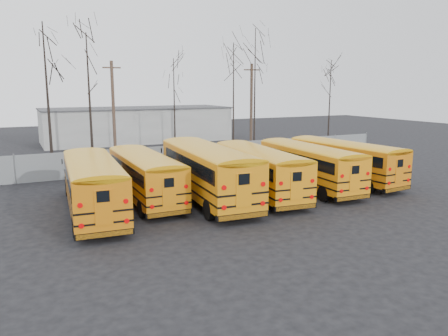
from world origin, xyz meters
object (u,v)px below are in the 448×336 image
bus_c (206,168)px  utility_pole_right (251,108)px  bus_b (144,172)px  bus_a (93,181)px  bus_e (307,162)px  utility_pole_left (114,111)px  bus_d (258,167)px  bus_f (343,158)px

bus_c → utility_pole_right: 18.77m
bus_b → bus_a: bearing=-153.4°
bus_e → utility_pole_left: utility_pole_left is taller
bus_b → utility_pole_left: size_ratio=1.17×
bus_d → utility_pole_right: (8.01, 14.92, 2.77)m
bus_c → utility_pole_left: utility_pole_left is taller
bus_a → bus_d: (9.88, -0.16, -0.03)m
bus_e → bus_d: bearing=-175.0°
bus_d → utility_pole_right: size_ratio=1.23×
bus_a → bus_d: bearing=3.6°
bus_b → utility_pole_right: bearing=42.7°
bus_e → bus_c: bearing=-178.0°
utility_pole_right → bus_c: bearing=-115.6°
bus_e → utility_pole_left: 18.51m
bus_e → utility_pole_right: utility_pole_right is taller
bus_a → bus_c: bus_c is taller
bus_a → bus_e: bus_a is taller
bus_d → bus_e: bus_d is taller
bus_d → utility_pole_right: 17.16m
bus_d → bus_f: (7.20, 0.58, -0.03)m
bus_a → bus_d: bus_a is taller
bus_c → bus_b: bearing=160.0°
bus_e → utility_pole_left: size_ratio=1.21×
bus_a → utility_pole_left: size_ratio=1.25×
bus_a → bus_c: bearing=5.1°
bus_f → utility_pole_left: bearing=124.0°
bus_c → bus_f: 10.60m
bus_a → utility_pole_left: utility_pole_left is taller
bus_b → bus_f: 13.94m
bus_b → bus_c: (3.31, -1.48, 0.26)m
bus_b → bus_d: 6.91m
bus_e → bus_f: (3.35, 0.41, -0.00)m
utility_pole_left → bus_b: bearing=-94.5°
bus_b → utility_pole_right: 19.97m
bus_f → bus_b: bearing=170.6°
bus_f → bus_d: bearing=179.9°
bus_a → bus_b: bearing=30.4°
utility_pole_left → bus_c: bearing=-82.1°
bus_f → utility_pole_left: utility_pole_left is taller
utility_pole_left → utility_pole_right: utility_pole_left is taller
utility_pole_right → bus_a: bearing=-128.3°
utility_pole_right → bus_f: bearing=-81.1°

